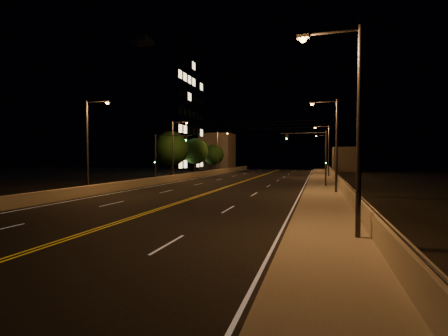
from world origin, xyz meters
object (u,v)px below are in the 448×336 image
(streetlight_5, at_px, (175,146))
(traffic_signal_right, at_px, (317,152))
(building_tower, at_px, (142,108))
(streetlight_3, at_px, (325,150))
(streetlight_4, at_px, (90,140))
(streetlight_0, at_px, (352,119))
(tree_2, at_px, (195,151))
(streetlight_2, at_px, (327,148))
(streetlight_1, at_px, (333,140))
(streetlight_6, at_px, (219,149))
(tree_0, at_px, (171,149))
(traffic_signal_left, at_px, (162,153))
(tree_3, at_px, (214,155))
(tree_1, at_px, (172,151))

(streetlight_5, relative_size, traffic_signal_right, 1.36)
(traffic_signal_right, xyz_separation_m, building_tower, (-38.26, 28.26, 10.51))
(streetlight_3, bearing_deg, streetlight_4, -111.67)
(streetlight_0, height_order, streetlight_3, same)
(traffic_signal_right, xyz_separation_m, tree_2, (-24.75, 26.46, 0.67))
(streetlight_2, bearing_deg, building_tower, 166.55)
(streetlight_4, height_order, traffic_signal_right, streetlight_4)
(streetlight_1, relative_size, streetlight_3, 1.00)
(streetlight_6, xyz_separation_m, tree_0, (-3.41, -15.50, -0.17))
(tree_0, bearing_deg, traffic_signal_right, -27.16)
(streetlight_1, height_order, tree_0, streetlight_1)
(traffic_signal_left, bearing_deg, tree_0, 110.57)
(traffic_signal_right, bearing_deg, traffic_signal_left, 180.00)
(streetlight_6, xyz_separation_m, tree_3, (-3.28, 6.58, -1.04))
(traffic_signal_right, height_order, tree_2, tree_2)
(streetlight_1, bearing_deg, tree_0, 143.73)
(streetlight_0, relative_size, tree_2, 1.17)
(streetlight_1, bearing_deg, streetlight_2, 90.00)
(streetlight_1, relative_size, building_tower, 0.29)
(streetlight_5, distance_m, streetlight_6, 21.54)
(traffic_signal_left, height_order, tree_3, traffic_signal_left)
(streetlight_0, bearing_deg, streetlight_4, 152.36)
(streetlight_4, distance_m, tree_3, 46.39)
(traffic_signal_left, xyz_separation_m, tree_0, (-4.49, 11.98, 0.87))
(tree_2, bearing_deg, traffic_signal_left, -77.44)
(building_tower, xyz_separation_m, tree_2, (13.52, -1.80, -9.84))
(streetlight_6, distance_m, tree_2, 4.93)
(streetlight_1, xyz_separation_m, tree_0, (-24.83, 18.22, -0.17))
(streetlight_5, bearing_deg, traffic_signal_right, -16.59)
(streetlight_5, relative_size, tree_3, 1.37)
(streetlight_1, distance_m, building_tower, 53.48)
(streetlight_5, height_order, traffic_signal_left, streetlight_5)
(traffic_signal_right, bearing_deg, tree_0, 152.84)
(tree_1, bearing_deg, traffic_signal_right, -34.19)
(tree_0, xyz_separation_m, tree_3, (0.13, 22.09, -0.88))
(streetlight_1, distance_m, streetlight_4, 22.23)
(streetlight_4, xyz_separation_m, traffic_signal_right, (19.94, 12.20, -1.04))
(tree_1, height_order, tree_3, tree_1)
(traffic_signal_right, bearing_deg, tree_2, 133.08)
(streetlight_4, xyz_separation_m, tree_1, (-5.97, 29.80, -0.42))
(streetlight_1, bearing_deg, streetlight_6, 122.42)
(streetlight_0, xyz_separation_m, streetlight_6, (-21.42, 50.89, 0.00))
(tree_0, distance_m, tree_3, 22.10)
(tree_3, bearing_deg, building_tower, -158.91)
(tree_3, bearing_deg, streetlight_4, -85.94)
(streetlight_5, xyz_separation_m, streetlight_6, (0.00, 21.54, 0.00))
(streetlight_0, relative_size, tree_1, 1.18)
(streetlight_2, height_order, streetlight_6, same)
(streetlight_0, relative_size, streetlight_2, 1.00)
(streetlight_6, bearing_deg, tree_0, -102.41)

